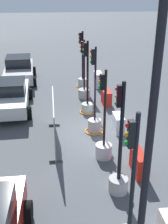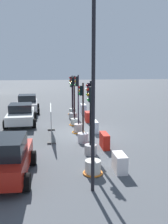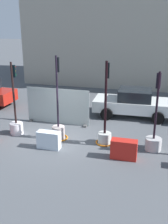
{
  "view_description": "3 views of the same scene",
  "coord_description": "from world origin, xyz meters",
  "px_view_note": "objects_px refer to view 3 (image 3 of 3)",
  "views": [
    {
      "loc": [
        -11.67,
        1.88,
        6.19
      ],
      "look_at": [
        -1.07,
        0.68,
        1.49
      ],
      "focal_mm": 46.85,
      "sensor_mm": 36.0,
      "label": 1
    },
    {
      "loc": [
        -16.21,
        1.88,
        4.51
      ],
      "look_at": [
        -1.14,
        -0.15,
        1.63
      ],
      "focal_mm": 40.19,
      "sensor_mm": 36.0,
      "label": 2
    },
    {
      "loc": [
        4.24,
        -10.78,
        5.32
      ],
      "look_at": [
        1.34,
        -0.2,
        1.52
      ],
      "focal_mm": 43.15,
      "sensor_mm": 36.0,
      "label": 3
    }
  ],
  "objects_px": {
    "traffic_light_3": "(58,126)",
    "traffic_light_2": "(16,121)",
    "traffic_light_5": "(154,137)",
    "construction_barrier_3": "(124,149)",
    "car_white_van": "(134,103)",
    "construction_barrier_2": "(49,140)",
    "traffic_light_4": "(105,129)"
  },
  "relations": [
    {
      "from": "traffic_light_3",
      "to": "traffic_light_2",
      "type": "bearing_deg",
      "value": -179.2
    },
    {
      "from": "traffic_light_5",
      "to": "construction_barrier_3",
      "type": "bearing_deg",
      "value": -135.07
    },
    {
      "from": "construction_barrier_3",
      "to": "car_white_van",
      "type": "bearing_deg",
      "value": 91.43
    },
    {
      "from": "construction_barrier_2",
      "to": "car_white_van",
      "type": "distance_m",
      "value": 6.05
    },
    {
      "from": "traffic_light_4",
      "to": "traffic_light_3",
      "type": "bearing_deg",
      "value": -178.56
    },
    {
      "from": "traffic_light_3",
      "to": "car_white_van",
      "type": "xyz_separation_m",
      "value": [
        3.07,
        4.08,
        0.16
      ]
    },
    {
      "from": "construction_barrier_3",
      "to": "car_white_van",
      "type": "height_order",
      "value": "car_white_van"
    },
    {
      "from": "traffic_light_4",
      "to": "construction_barrier_2",
      "type": "xyz_separation_m",
      "value": [
        -2.23,
        -1.14,
        -0.29
      ]
    },
    {
      "from": "traffic_light_3",
      "to": "car_white_van",
      "type": "height_order",
      "value": "traffic_light_3"
    },
    {
      "from": "construction_barrier_2",
      "to": "traffic_light_3",
      "type": "bearing_deg",
      "value": 87.76
    },
    {
      "from": "traffic_light_4",
      "to": "car_white_van",
      "type": "bearing_deg",
      "value": 77.63
    },
    {
      "from": "traffic_light_2",
      "to": "construction_barrier_3",
      "type": "xyz_separation_m",
      "value": [
        5.36,
        -1.11,
        -0.25
      ]
    },
    {
      "from": "traffic_light_2",
      "to": "car_white_van",
      "type": "distance_m",
      "value": 6.66
    },
    {
      "from": "traffic_light_4",
      "to": "construction_barrier_2",
      "type": "relative_size",
      "value": 3.71
    },
    {
      "from": "traffic_light_2",
      "to": "car_white_van",
      "type": "relative_size",
      "value": 0.77
    },
    {
      "from": "traffic_light_5",
      "to": "car_white_van",
      "type": "relative_size",
      "value": 0.75
    },
    {
      "from": "traffic_light_4",
      "to": "construction_barrier_2",
      "type": "bearing_deg",
      "value": -152.88
    },
    {
      "from": "traffic_light_5",
      "to": "construction_barrier_2",
      "type": "relative_size",
      "value": 3.38
    },
    {
      "from": "traffic_light_2",
      "to": "construction_barrier_3",
      "type": "bearing_deg",
      "value": -11.68
    },
    {
      "from": "traffic_light_3",
      "to": "traffic_light_5",
      "type": "relative_size",
      "value": 1.14
    },
    {
      "from": "car_white_van",
      "to": "traffic_light_2",
      "type": "bearing_deg",
      "value": -141.83
    },
    {
      "from": "traffic_light_2",
      "to": "car_white_van",
      "type": "xyz_separation_m",
      "value": [
        5.23,
        4.11,
        0.13
      ]
    },
    {
      "from": "traffic_light_3",
      "to": "traffic_light_4",
      "type": "xyz_separation_m",
      "value": [
        2.19,
        0.06,
        0.06
      ]
    },
    {
      "from": "traffic_light_5",
      "to": "construction_barrier_2",
      "type": "xyz_separation_m",
      "value": [
        -4.36,
        -1.06,
        -0.19
      ]
    },
    {
      "from": "traffic_light_3",
      "to": "construction_barrier_2",
      "type": "relative_size",
      "value": 3.85
    },
    {
      "from": "traffic_light_3",
      "to": "construction_barrier_2",
      "type": "bearing_deg",
      "value": -92.24
    },
    {
      "from": "construction_barrier_2",
      "to": "construction_barrier_3",
      "type": "xyz_separation_m",
      "value": [
        3.24,
        -0.05,
        0.01
      ]
    },
    {
      "from": "traffic_light_2",
      "to": "construction_barrier_3",
      "type": "relative_size",
      "value": 3.37
    },
    {
      "from": "traffic_light_3",
      "to": "traffic_light_4",
      "type": "height_order",
      "value": "traffic_light_3"
    },
    {
      "from": "traffic_light_5",
      "to": "construction_barrier_3",
      "type": "relative_size",
      "value": 3.26
    },
    {
      "from": "construction_barrier_2",
      "to": "car_white_van",
      "type": "xyz_separation_m",
      "value": [
        3.11,
        5.17,
        0.39
      ]
    },
    {
      "from": "traffic_light_2",
      "to": "traffic_light_5",
      "type": "height_order",
      "value": "traffic_light_2"
    }
  ]
}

